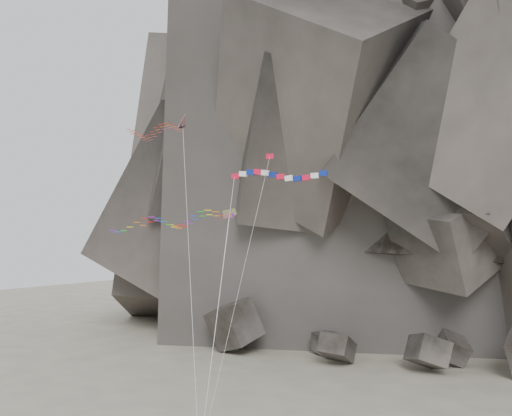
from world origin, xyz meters
The scene contains 6 objects.
headland centered at (0.00, 70.00, 42.00)m, with size 110.00×70.00×84.00m, color #5A5049, non-canonical shape.
boulder_field centered at (4.64, 35.20, 2.00)m, with size 66.62×13.86×7.89m.
delta_kite centered at (-10.10, 4.49, 26.43)m, with size 19.23×12.06×25.94m.
banner_kite centered at (5.28, 2.46, 21.22)m, with size 7.46×11.28×20.19m.
parafoil_kite centered at (-4.56, 0.21, 17.72)m, with size 15.65×8.27×17.02m.
pennant_kite centered at (5.58, -0.75, 18.88)m, with size 1.07×7.77×21.14m.
Camera 1 is at (31.81, -40.92, 16.98)m, focal length 45.00 mm.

